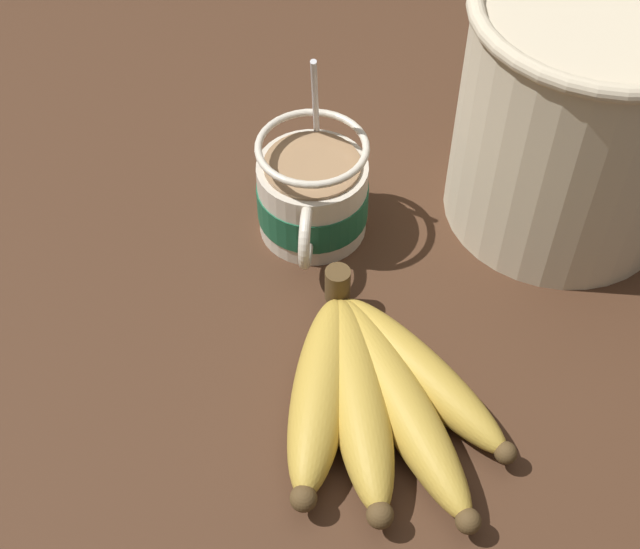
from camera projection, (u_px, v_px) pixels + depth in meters
table at (283, 275)px, 75.17cm from camera, size 101.98×101.98×3.27cm
coffee_mug at (312, 195)px, 73.62cm from camera, size 14.04×9.29×16.02cm
banana_bunch at (372, 393)px, 63.39cm from camera, size 20.28×16.70×4.35cm
woven_basket at (579, 112)px, 70.12cm from camera, size 20.07×20.07×20.35cm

